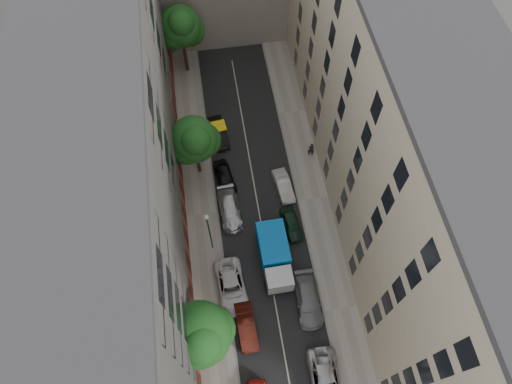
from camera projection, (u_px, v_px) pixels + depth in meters
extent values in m
plane|color=#4C4C49|center=(258.00, 207.00, 44.60)|extent=(120.00, 120.00, 0.00)
cube|color=black|center=(258.00, 207.00, 44.59)|extent=(8.00, 44.00, 0.02)
cube|color=gray|center=(202.00, 214.00, 44.12)|extent=(3.00, 44.00, 0.15)
cube|color=gray|center=(313.00, 199.00, 44.95)|extent=(3.00, 44.00, 0.15)
cube|color=#484643|center=(117.00, 167.00, 35.04)|extent=(8.00, 44.00, 20.00)
cube|color=#C2B397|center=(393.00, 131.00, 36.70)|extent=(8.00, 44.00, 20.00)
cube|color=black|center=(274.00, 261.00, 41.21)|extent=(2.46, 6.16, 0.34)
cube|color=#A9ABAE|center=(279.00, 280.00, 39.28)|extent=(2.29, 1.85, 1.93)
cube|color=blue|center=(273.00, 245.00, 40.66)|extent=(2.55, 4.12, 2.04)
cylinder|color=black|center=(267.00, 286.00, 40.22)|extent=(0.32, 0.95, 0.95)
cylinder|color=black|center=(291.00, 282.00, 40.38)|extent=(0.32, 0.95, 0.95)
cylinder|color=black|center=(260.00, 245.00, 42.13)|extent=(0.32, 0.95, 0.95)
cylinder|color=black|center=(282.00, 241.00, 42.30)|extent=(0.32, 0.95, 0.95)
imported|color=#4E170F|center=(246.00, 327.00, 38.29)|extent=(1.66, 4.27, 1.39)
imported|color=silver|center=(231.00, 287.00, 39.92)|extent=(2.80, 5.45, 1.47)
imported|color=#B5B6BA|center=(230.00, 209.00, 43.68)|extent=(2.24, 4.92, 1.40)
imported|color=black|center=(225.00, 177.00, 45.47)|extent=(2.27, 4.21, 1.36)
imported|color=black|center=(219.00, 133.00, 48.11)|extent=(1.97, 4.38, 1.40)
imported|color=#B9B8BD|center=(326.00, 381.00, 36.16)|extent=(2.67, 5.39, 1.47)
imported|color=slate|center=(308.00, 300.00, 39.35)|extent=(2.24, 5.16, 1.48)
imported|color=#15301F|center=(292.00, 224.00, 43.00)|extent=(1.97, 3.89, 1.27)
imported|color=silver|center=(283.00, 186.00, 45.02)|extent=(1.84, 4.03, 1.28)
cylinder|color=#382619|center=(204.00, 345.00, 36.86)|extent=(0.36, 0.36, 2.55)
cylinder|color=#382619|center=(201.00, 339.00, 34.95)|extent=(0.24, 0.24, 1.82)
sphere|color=#1A4B19|center=(199.00, 334.00, 33.39)|extent=(4.96, 4.96, 4.96)
sphere|color=#1A4B19|center=(211.00, 329.00, 34.42)|extent=(3.72, 3.72, 3.72)
sphere|color=#1A4B19|center=(191.00, 344.00, 33.55)|extent=(3.47, 3.47, 3.47)
sphere|color=#1A4B19|center=(201.00, 342.00, 32.19)|extent=(3.22, 3.22, 3.22)
cylinder|color=#382619|center=(198.00, 163.00, 45.35)|extent=(0.36, 0.36, 2.59)
cylinder|color=#382619|center=(196.00, 151.00, 43.41)|extent=(0.24, 0.24, 1.85)
sphere|color=#1A4B19|center=(194.00, 140.00, 41.83)|extent=(4.44, 4.44, 4.44)
sphere|color=#1A4B19|center=(204.00, 140.00, 42.87)|extent=(3.33, 3.33, 3.33)
sphere|color=#1A4B19|center=(187.00, 148.00, 41.99)|extent=(3.11, 3.11, 3.11)
sphere|color=#1A4B19|center=(195.00, 140.00, 40.62)|extent=(2.89, 2.89, 2.89)
cylinder|color=#382619|center=(186.00, 60.00, 51.93)|extent=(0.36, 0.36, 3.03)
cylinder|color=#382619|center=(183.00, 42.00, 49.66)|extent=(0.24, 0.24, 2.17)
sphere|color=#1A4B19|center=(180.00, 27.00, 47.80)|extent=(4.42, 4.42, 4.42)
sphere|color=#1A4B19|center=(190.00, 31.00, 48.97)|extent=(3.32, 3.32, 3.32)
sphere|color=#1A4B19|center=(175.00, 35.00, 48.04)|extent=(3.10, 3.10, 3.10)
sphere|color=#1A4B19|center=(181.00, 23.00, 46.45)|extent=(2.88, 2.88, 2.88)
cylinder|color=#195930|center=(210.00, 233.00, 39.65)|extent=(0.14, 0.14, 6.22)
sphere|color=silver|center=(206.00, 217.00, 36.85)|extent=(0.36, 0.36, 0.36)
imported|color=black|center=(311.00, 149.00, 46.62)|extent=(0.76, 0.59, 1.86)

